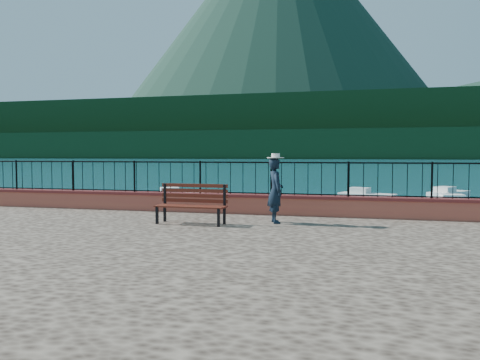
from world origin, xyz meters
The scene contains 16 objects.
ground centered at (0.00, 0.00, 0.00)m, with size 2000.00×2000.00×0.00m, color #19596B.
parapet centered at (0.00, 3.70, 1.49)m, with size 28.00×0.46×0.58m, color #A3463A.
railing centered at (0.00, 3.70, 2.25)m, with size 27.00×0.05×0.95m, color black.
dock centered at (-2.00, 12.00, 0.15)m, with size 2.00×16.00×0.30m, color #2D231C.
far_forest centered at (0.00, 300.00, 9.00)m, with size 900.00×60.00×18.00m, color black.
foothills centered at (0.00, 360.00, 22.00)m, with size 900.00×120.00×44.00m, color black.
volcano centered at (-120.00, 700.00, 190.00)m, with size 560.00×560.00×380.00m, color #142D23.
park_bench centered at (-1.92, 1.36, 1.50)m, with size 1.83×0.65×1.01m.
person centered at (0.12, 2.07, 2.04)m, with size 0.61×0.40×1.67m, color black.
hat centered at (0.12, 2.07, 2.93)m, with size 0.44×0.44×0.12m, color white.
boat_0 centered at (-8.10, 9.53, 0.40)m, with size 3.33×1.30×0.80m, color silver.
boat_1 centered at (1.44, 9.08, 0.40)m, with size 4.20×1.30×0.80m, color silver.
boat_2 centered at (7.63, 17.83, 0.40)m, with size 3.31×1.30×0.80m, color silver.
boat_3 centered at (-9.53, 19.16, 0.40)m, with size 3.40×1.30×0.80m, color white.
boat_4 centered at (2.68, 21.65, 0.40)m, with size 3.56×1.30×0.80m, color silver.
boat_5 centered at (8.13, 24.72, 0.40)m, with size 3.65×1.30×0.80m, color silver.
Camera 1 is at (2.22, -9.76, 2.97)m, focal length 35.00 mm.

